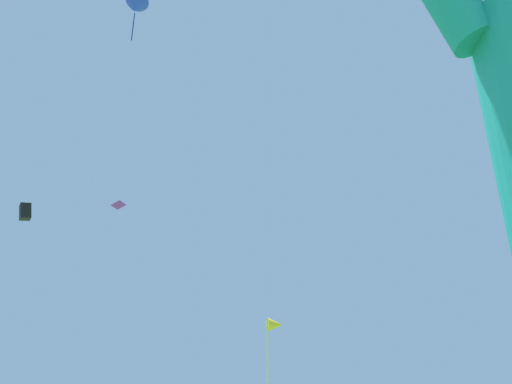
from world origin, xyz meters
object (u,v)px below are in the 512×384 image
Objects in this scene: distant_kite_blue_far_center at (136,6)px; marker_flag at (274,333)px; distant_kite_purple_low_right at (118,205)px; distant_kite_black_mid_left at (25,212)px.

distant_kite_blue_far_center reaches higher than marker_flag.
distant_kite_blue_far_center is 3.37× the size of distant_kite_purple_low_right.
distant_kite_blue_far_center reaches higher than distant_kite_purple_low_right.
distant_kite_black_mid_left is 0.32× the size of distant_kite_blue_far_center.
distant_kite_purple_low_right reaches higher than marker_flag.
distant_kite_purple_low_right reaches higher than distant_kite_black_mid_left.
distant_kite_purple_low_right is (-0.50, 11.68, -7.21)m from distant_kite_blue_far_center.
marker_flag is (4.57, -24.63, -11.30)m from distant_kite_purple_low_right.
marker_flag is at bearing -79.48° from distant_kite_purple_low_right.
distant_kite_blue_far_center is at bearing -49.47° from distant_kite_black_mid_left.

